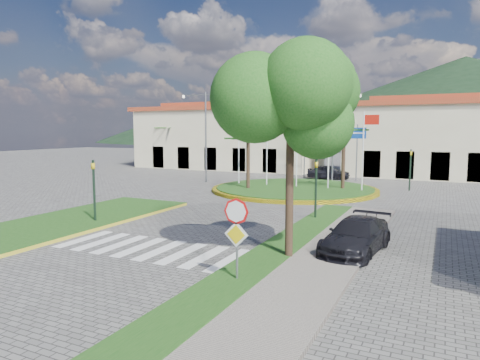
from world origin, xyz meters
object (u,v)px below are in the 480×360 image
at_px(roundabout_island, 294,189).
at_px(stop_sign, 236,226).
at_px(car_side_right, 356,236).
at_px(white_van, 262,166).
at_px(deciduous_tree, 291,115).
at_px(car_dark_b, 414,173).
at_px(car_dark_a, 328,172).

bearing_deg(roundabout_island, stop_sign, -76.27).
bearing_deg(roundabout_island, car_side_right, -63.45).
bearing_deg(stop_sign, white_van, 111.63).
distance_m(stop_sign, deciduous_tree, 4.59).
distance_m(white_van, car_dark_b, 16.11).
distance_m(white_van, car_dark_a, 9.63).
xyz_separation_m(car_dark_a, car_dark_b, (7.42, 3.79, -0.14)).
bearing_deg(car_dark_a, car_dark_b, -70.55).
distance_m(roundabout_island, stop_sign, 20.69).
distance_m(car_dark_a, car_side_right, 25.17).
xyz_separation_m(stop_sign, white_van, (-13.22, 33.33, -1.16)).
xyz_separation_m(roundabout_island, car_dark_a, (0.36, 9.14, 0.51)).
bearing_deg(white_van, car_dark_a, -126.78).
bearing_deg(stop_sign, car_dark_b, 84.99).
height_order(roundabout_island, stop_sign, roundabout_island).
bearing_deg(car_dark_a, car_side_right, -171.16).
bearing_deg(car_dark_b, car_side_right, 179.01).
bearing_deg(roundabout_island, car_dark_b, 58.96).
bearing_deg(car_side_right, car_dark_b, 96.07).
relative_size(stop_sign, deciduous_tree, 0.39).
distance_m(stop_sign, car_dark_a, 29.55).
distance_m(roundabout_island, car_side_right, 16.77).
relative_size(white_van, car_side_right, 1.01).
xyz_separation_m(car_dark_b, car_side_right, (-0.29, -27.94, 0.11)).
bearing_deg(white_van, deciduous_tree, -166.71).
xyz_separation_m(roundabout_island, car_side_right, (7.50, -15.00, 0.48)).
bearing_deg(car_dark_b, car_dark_a, 116.68).
relative_size(roundabout_island, car_dark_b, 3.88).
distance_m(deciduous_tree, car_side_right, 5.34).
distance_m(deciduous_tree, car_dark_a, 27.02).
bearing_deg(deciduous_tree, car_dark_a, 101.11).
bearing_deg(car_dark_b, stop_sign, 174.59).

